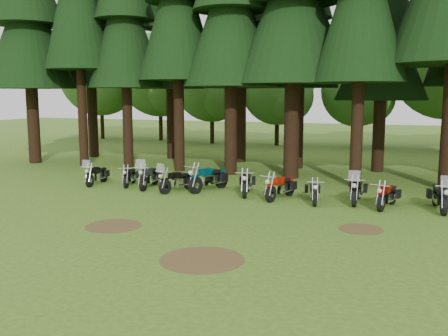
{
  "coord_description": "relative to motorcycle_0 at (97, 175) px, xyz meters",
  "views": [
    {
      "loc": [
        5.98,
        -15.3,
        4.19
      ],
      "look_at": [
        -1.88,
        5.0,
        1.0
      ],
      "focal_mm": 40.0,
      "sensor_mm": 36.0,
      "label": 1
    }
  ],
  "objects": [
    {
      "name": "decid_4",
      "position": [
        9.59,
        22.14,
        3.94
      ],
      "size": [
        5.93,
        5.76,
        7.41
      ],
      "color": "black",
      "rests_on": "ground"
    },
    {
      "name": "pine_front_0",
      "position": [
        -8.19,
        5.1,
        9.25
      ],
      "size": [
        5.49,
        5.49,
        16.17
      ],
      "color": "black",
      "rests_on": "ground"
    },
    {
      "name": "motorcycle_7",
      "position": [
        10.32,
        -0.26,
        -0.01
      ],
      "size": [
        0.65,
        2.0,
        0.83
      ],
      "rotation": [
        0.0,
        0.0,
        0.26
      ],
      "color": "black",
      "rests_on": "ground"
    },
    {
      "name": "decid_3",
      "position": [
        3.3,
        20.95,
        4.08
      ],
      "size": [
        6.12,
        5.95,
        7.65
      ],
      "color": "black",
      "rests_on": "ground"
    },
    {
      "name": "dirt_patch_1",
      "position": [
        12.51,
        -3.68,
        -0.43
      ],
      "size": [
        1.4,
        1.4,
        0.01
      ],
      "primitive_type": "cylinder",
      "color": "#4C3D1E",
      "rests_on": "ground"
    },
    {
      "name": "pine_back_2",
      "position": [
        3.63,
        10.22,
        9.33
      ],
      "size": [
        4.85,
        4.85,
        16.3
      ],
      "color": "black",
      "rests_on": "ground"
    },
    {
      "name": "pine_back_4",
      "position": [
        12.05,
        9.07,
        7.82
      ],
      "size": [
        4.94,
        4.94,
        13.78
      ],
      "color": "black",
      "rests_on": "ground"
    },
    {
      "name": "motorcycle_8",
      "position": [
        11.93,
        0.28,
        0.05
      ],
      "size": [
        0.43,
        2.27,
        1.43
      ],
      "rotation": [
        0.0,
        0.0,
        0.0
      ],
      "color": "black",
      "rests_on": "ground"
    },
    {
      "name": "dirt_patch_0",
      "position": [
        5.01,
        -6.18,
        -0.43
      ],
      "size": [
        1.8,
        1.8,
        0.01
      ],
      "primitive_type": "cylinder",
      "color": "#4C3D1E",
      "rests_on": "ground"
    },
    {
      "name": "motorcycle_10",
      "position": [
        14.91,
        -0.01,
        0.06
      ],
      "size": [
        0.62,
        2.34,
        1.47
      ],
      "rotation": [
        0.0,
        0.0,
        0.14
      ],
      "color": "black",
      "rests_on": "ground"
    },
    {
      "name": "motorcycle_2",
      "position": [
        2.75,
        0.13,
        0.05
      ],
      "size": [
        0.68,
        2.31,
        1.45
      ],
      "rotation": [
        0.0,
        0.0,
        0.18
      ],
      "color": "black",
      "rests_on": "ground"
    },
    {
      "name": "decid_1",
      "position": [
        -7.97,
        21.58,
        5.4
      ],
      "size": [
        7.91,
        7.69,
        9.88
      ],
      "color": "black",
      "rests_on": "ground"
    },
    {
      "name": "decid_0",
      "position": [
        -14.09,
        21.08,
        5.46
      ],
      "size": [
        8.0,
        7.78,
        10.0
      ],
      "color": "black",
      "rests_on": "ground"
    },
    {
      "name": "decid_2",
      "position": [
        -2.42,
        20.6,
        4.52
      ],
      "size": [
        6.72,
        6.53,
        8.4
      ],
      "color": "black",
      "rests_on": "ground"
    },
    {
      "name": "motorcycle_5",
      "position": [
        7.36,
        0.29,
        0.04
      ],
      "size": [
        0.69,
        2.25,
        0.93
      ],
      "rotation": [
        0.0,
        0.0,
        0.24
      ],
      "color": "black",
      "rests_on": "ground"
    },
    {
      "name": "ground",
      "position": [
        8.01,
        -4.18,
        -0.43
      ],
      "size": [
        120.0,
        120.0,
        0.0
      ],
      "primitive_type": "plane",
      "color": "#3C651A",
      "rests_on": "ground"
    },
    {
      "name": "motorcycle_1",
      "position": [
        1.6,
        0.34,
        -0.02
      ],
      "size": [
        0.73,
        1.91,
        0.8
      ],
      "rotation": [
        0.0,
        0.0,
        0.31
      ],
      "color": "black",
      "rests_on": "ground"
    },
    {
      "name": "pine_back_1",
      "position": [
        -1.24,
        10.16,
        9.28
      ],
      "size": [
        4.52,
        4.52,
        16.22
      ],
      "color": "black",
      "rests_on": "ground"
    },
    {
      "name": "pine_back_0",
      "position": [
        -6.66,
        9.07,
        9.87
      ],
      "size": [
        5.0,
        5.0,
        17.21
      ],
      "color": "black",
      "rests_on": "ground"
    },
    {
      "name": "motorcycle_3",
      "position": [
        4.34,
        -0.21,
        0.02
      ],
      "size": [
        0.93,
        2.1,
        1.34
      ],
      "rotation": [
        0.0,
        0.0,
        -0.33
      ],
      "color": "black",
      "rests_on": "ground"
    },
    {
      "name": "motorcycle_4",
      "position": [
        5.56,
        0.47,
        0.08
      ],
      "size": [
        0.92,
        2.39,
        1.0
      ],
      "rotation": [
        0.0,
        0.0,
        -0.32
      ],
      "color": "black",
      "rests_on": "ground"
    },
    {
      "name": "motorcycle_6",
      "position": [
        8.95,
        -0.09,
        0.03
      ],
      "size": [
        0.69,
        2.18,
        0.9
      ],
      "rotation": [
        0.0,
        0.0,
        -0.25
      ],
      "color": "black",
      "rests_on": "ground"
    },
    {
      "name": "motorcycle_0",
      "position": [
        0.0,
        0.0,
        0.0
      ],
      "size": [
        0.55,
        2.07,
        1.3
      ],
      "rotation": [
        0.0,
        0.0,
        0.14
      ],
      "color": "black",
      "rests_on": "ground"
    },
    {
      "name": "dirt_patch_2",
      "position": [
        9.01,
        -8.18,
        -0.43
      ],
      "size": [
        2.2,
        2.2,
        0.01
      ],
      "primitive_type": "cylinder",
      "color": "#4C3D1E",
      "rests_on": "ground"
    },
    {
      "name": "motorcycle_9",
      "position": [
        13.09,
        -0.22,
        0.0
      ],
      "size": [
        0.6,
        2.08,
        0.86
      ],
      "rotation": [
        0.0,
        0.0,
        -0.23
      ],
      "color": "black",
      "rests_on": "ground"
    }
  ]
}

